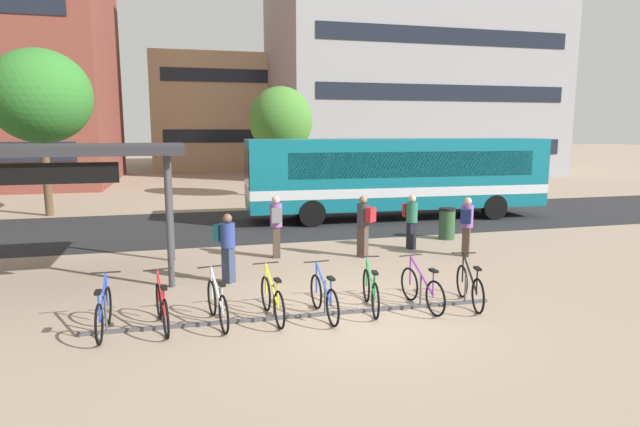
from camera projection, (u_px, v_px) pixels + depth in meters
The scene contains 23 objects.
ground at pixel (362, 316), 10.21m from camera, with size 200.00×200.00×0.00m, color gray.
bus_lane_asphalt at pixel (273, 223), 20.23m from camera, with size 80.00×7.20×0.01m, color #232326.
city_bus at pixel (395, 175), 21.20m from camera, with size 12.12×3.06×3.20m.
bike_rack at pixel (300, 313), 10.12m from camera, with size 7.96×0.24×0.70m.
parked_bicycle_blue_0 at pixel (104, 312), 9.29m from camera, with size 0.52×1.72×0.99m.
parked_bicycle_red_1 at pixel (162, 308), 9.52m from camera, with size 0.52×1.71×0.99m.
parked_bicycle_silver_2 at pixel (218, 304), 9.73m from camera, with size 0.52×1.71×0.99m.
parked_bicycle_yellow_3 at pixel (272, 300), 9.98m from camera, with size 0.52×1.72×0.99m.
parked_bicycle_blue_4 at pixel (324, 298), 10.10m from camera, with size 0.52×1.72×0.99m.
parked_bicycle_green_5 at pixel (371, 291), 10.50m from camera, with size 0.52×1.71×0.99m.
parked_bicycle_purple_6 at pixel (422, 289), 10.63m from camera, with size 0.52×1.72×0.99m.
parked_bicycle_black_7 at pixel (470, 287), 10.80m from camera, with size 0.56×1.69×0.99m.
transit_shelter at pixel (43, 154), 12.11m from camera, with size 6.31×3.39×3.22m.
commuter_teal_pack_0 at pixel (227, 243), 12.34m from camera, with size 0.57×0.60×1.64m.
commuter_navy_pack_1 at pixel (467, 223), 14.88m from camera, with size 0.56×0.60×1.69m.
commuter_grey_pack_2 at pixel (276, 222), 14.69m from camera, with size 0.38×0.55×1.76m.
commuter_red_pack_3 at pixel (364, 222), 14.77m from camera, with size 0.55×0.60×1.75m.
commuter_red_pack_4 at pixel (411, 218), 15.85m from camera, with size 0.37×0.54×1.64m.
trash_bin at pixel (447, 223), 17.32m from camera, with size 0.55×0.55×1.03m.
street_tree_0 at pixel (40, 97), 21.34m from camera, with size 4.04×4.04×6.80m.
street_tree_1 at pixel (281, 121), 27.57m from camera, with size 3.31×3.31×5.79m.
building_right_wing at pixel (408, 31), 42.50m from camera, with size 21.34×13.79×22.90m.
building_centre_block at pixel (237, 114), 51.70m from camera, with size 15.49×13.77×10.07m.
Camera 1 is at (-3.24, -9.25, 3.57)m, focal length 29.61 mm.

